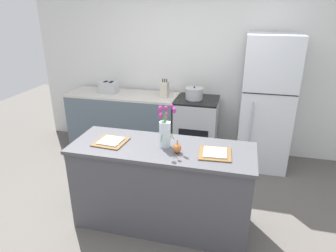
{
  "coord_description": "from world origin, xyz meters",
  "views": [
    {
      "loc": [
        0.7,
        -2.53,
        2.17
      ],
      "look_at": [
        0.0,
        0.25,
        1.02
      ],
      "focal_mm": 32.0,
      "sensor_mm": 36.0,
      "label": 1
    }
  ],
  "objects_px": {
    "flower_vase": "(165,131)",
    "plate_setting_right": "(215,153)",
    "stove_range": "(197,129)",
    "pear_figurine": "(177,148)",
    "toaster": "(109,87)",
    "plate_setting_left": "(111,142)",
    "cooking_pot": "(194,93)",
    "refrigerator": "(266,104)",
    "knife_block": "(165,90)"
  },
  "relations": [
    {
      "from": "pear_figurine",
      "to": "flower_vase",
      "type": "bearing_deg",
      "value": 143.74
    },
    {
      "from": "cooking_pot",
      "to": "knife_block",
      "type": "bearing_deg",
      "value": 179.91
    },
    {
      "from": "plate_setting_left",
      "to": "toaster",
      "type": "bearing_deg",
      "value": 115.04
    },
    {
      "from": "flower_vase",
      "to": "plate_setting_right",
      "type": "xyz_separation_m",
      "value": [
        0.49,
        -0.05,
        -0.15
      ]
    },
    {
      "from": "refrigerator",
      "to": "knife_block",
      "type": "relative_size",
      "value": 6.84
    },
    {
      "from": "plate_setting_left",
      "to": "knife_block",
      "type": "distance_m",
      "value": 1.63
    },
    {
      "from": "plate_setting_left",
      "to": "knife_block",
      "type": "xyz_separation_m",
      "value": [
        0.13,
        1.62,
        0.12
      ]
    },
    {
      "from": "refrigerator",
      "to": "cooking_pot",
      "type": "distance_m",
      "value": 1.0
    },
    {
      "from": "stove_range",
      "to": "cooking_pot",
      "type": "relative_size",
      "value": 3.57
    },
    {
      "from": "stove_range",
      "to": "toaster",
      "type": "bearing_deg",
      "value": 179.51
    },
    {
      "from": "flower_vase",
      "to": "pear_figurine",
      "type": "height_order",
      "value": "flower_vase"
    },
    {
      "from": "stove_range",
      "to": "plate_setting_right",
      "type": "distance_m",
      "value": 1.74
    },
    {
      "from": "toaster",
      "to": "cooking_pot",
      "type": "distance_m",
      "value": 1.33
    },
    {
      "from": "flower_vase",
      "to": "plate_setting_right",
      "type": "bearing_deg",
      "value": -5.99
    },
    {
      "from": "refrigerator",
      "to": "plate_setting_right",
      "type": "relative_size",
      "value": 5.83
    },
    {
      "from": "plate_setting_right",
      "to": "knife_block",
      "type": "bearing_deg",
      "value": 119.23
    },
    {
      "from": "plate_setting_left",
      "to": "knife_block",
      "type": "bearing_deg",
      "value": 85.37
    },
    {
      "from": "cooking_pot",
      "to": "knife_block",
      "type": "height_order",
      "value": "knife_block"
    },
    {
      "from": "refrigerator",
      "to": "toaster",
      "type": "distance_m",
      "value": 2.34
    },
    {
      "from": "toaster",
      "to": "knife_block",
      "type": "distance_m",
      "value": 0.9
    },
    {
      "from": "pear_figurine",
      "to": "plate_setting_right",
      "type": "distance_m",
      "value": 0.35
    },
    {
      "from": "stove_range",
      "to": "plate_setting_left",
      "type": "bearing_deg",
      "value": -110.83
    },
    {
      "from": "stove_range",
      "to": "pear_figurine",
      "type": "distance_m",
      "value": 1.76
    },
    {
      "from": "flower_vase",
      "to": "toaster",
      "type": "height_order",
      "value": "flower_vase"
    },
    {
      "from": "plate_setting_left",
      "to": "knife_block",
      "type": "height_order",
      "value": "knife_block"
    },
    {
      "from": "cooking_pot",
      "to": "stove_range",
      "type": "bearing_deg",
      "value": 7.52
    },
    {
      "from": "flower_vase",
      "to": "knife_block",
      "type": "distance_m",
      "value": 1.63
    },
    {
      "from": "stove_range",
      "to": "flower_vase",
      "type": "bearing_deg",
      "value": -92.65
    },
    {
      "from": "flower_vase",
      "to": "pear_figurine",
      "type": "bearing_deg",
      "value": -36.26
    },
    {
      "from": "stove_range",
      "to": "plate_setting_left",
      "type": "relative_size",
      "value": 2.9
    },
    {
      "from": "plate_setting_left",
      "to": "plate_setting_right",
      "type": "height_order",
      "value": "same"
    },
    {
      "from": "pear_figurine",
      "to": "plate_setting_left",
      "type": "height_order",
      "value": "pear_figurine"
    },
    {
      "from": "stove_range",
      "to": "toaster",
      "type": "height_order",
      "value": "toaster"
    },
    {
      "from": "knife_block",
      "to": "toaster",
      "type": "bearing_deg",
      "value": 178.85
    },
    {
      "from": "plate_setting_right",
      "to": "plate_setting_left",
      "type": "bearing_deg",
      "value": 180.0
    },
    {
      "from": "knife_block",
      "to": "pear_figurine",
      "type": "bearing_deg",
      "value": -71.5
    },
    {
      "from": "plate_setting_right",
      "to": "refrigerator",
      "type": "bearing_deg",
      "value": 71.97
    },
    {
      "from": "pear_figurine",
      "to": "knife_block",
      "type": "distance_m",
      "value": 1.77
    },
    {
      "from": "plate_setting_right",
      "to": "flower_vase",
      "type": "bearing_deg",
      "value": 174.01
    },
    {
      "from": "cooking_pot",
      "to": "toaster",
      "type": "bearing_deg",
      "value": 179.2
    },
    {
      "from": "stove_range",
      "to": "plate_setting_right",
      "type": "relative_size",
      "value": 2.9
    },
    {
      "from": "pear_figurine",
      "to": "cooking_pot",
      "type": "distance_m",
      "value": 1.68
    },
    {
      "from": "pear_figurine",
      "to": "plate_setting_right",
      "type": "bearing_deg",
      "value": 9.09
    },
    {
      "from": "refrigerator",
      "to": "knife_block",
      "type": "distance_m",
      "value": 1.44
    },
    {
      "from": "flower_vase",
      "to": "cooking_pot",
      "type": "height_order",
      "value": "flower_vase"
    },
    {
      "from": "stove_range",
      "to": "cooking_pot",
      "type": "distance_m",
      "value": 0.54
    },
    {
      "from": "cooking_pot",
      "to": "plate_setting_left",
      "type": "bearing_deg",
      "value": -109.29
    },
    {
      "from": "flower_vase",
      "to": "plate_setting_right",
      "type": "relative_size",
      "value": 1.38
    },
    {
      "from": "stove_range",
      "to": "refrigerator",
      "type": "xyz_separation_m",
      "value": [
        0.95,
        0.0,
        0.46
      ]
    },
    {
      "from": "refrigerator",
      "to": "flower_vase",
      "type": "relative_size",
      "value": 4.23
    }
  ]
}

